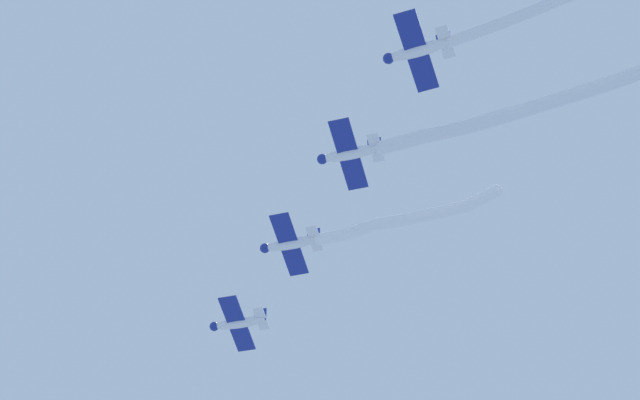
{
  "coord_description": "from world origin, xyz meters",
  "views": [
    {
      "loc": [
        -53.52,
        -18.5,
        6.03
      ],
      "look_at": [
        -5.53,
        -5.11,
        64.58
      ],
      "focal_mm": 61.19,
      "sensor_mm": 36.0,
      "label": 1
    }
  ],
  "objects": [
    {
      "name": "airplane_lead",
      "position": [
        4.53,
        4.33,
        64.22
      ],
      "size": [
        6.18,
        4.62,
        1.55
      ],
      "rotation": [
        0.0,
        0.0,
        1.63
      ],
      "color": "silver"
    },
    {
      "name": "airplane_left_wing",
      "position": [
        -2.18,
        -1.9,
        64.47
      ],
      "size": [
        6.15,
        4.59,
        1.55
      ],
      "rotation": [
        0.0,
        0.0,
        1.61
      ],
      "color": "silver"
    },
    {
      "name": "smoke_trail_left_wing",
      "position": [
        -2.69,
        -10.7,
        64.03
      ],
      "size": [
        2.82,
        14.03,
        1.87
      ],
      "color": "white"
    },
    {
      "name": "airplane_right_wing",
      "position": [
        -8.89,
        -8.12,
        64.72
      ],
      "size": [
        6.14,
        4.57,
        1.55
      ],
      "rotation": [
        0.0,
        0.0,
        1.6
      ],
      "color": "silver"
    },
    {
      "name": "smoke_trail_right_wing",
      "position": [
        -10.13,
        -22.15,
        64.3
      ],
      "size": [
        4.28,
        24.48,
        1.84
      ],
      "color": "white"
    },
    {
      "name": "airplane_slot",
      "position": [
        -15.6,
        -14.34,
        64.97
      ],
      "size": [
        6.16,
        4.6,
        1.55
      ],
      "rotation": [
        0.0,
        0.0,
        1.52
      ],
      "color": "silver"
    }
  ]
}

